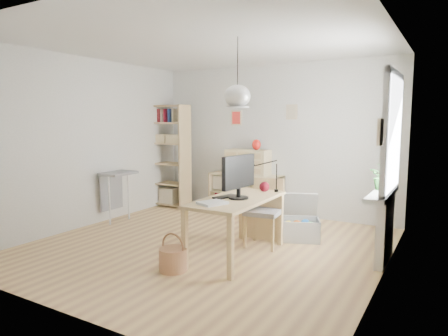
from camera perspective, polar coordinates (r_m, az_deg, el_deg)
The scene contains 20 objects.
ground at distance 5.57m, azimuth -2.49°, elevation -11.05°, with size 4.50×4.50×0.00m, color tan.
room_shell at distance 4.90m, azimuth 1.93°, elevation 10.22°, with size 4.50×4.50×4.50m.
window_unit at distance 5.10m, azimuth 23.02°, elevation 4.48°, with size 0.07×1.16×1.46m.
radiator at distance 5.27m, azimuth 22.03°, elevation -8.09°, with size 0.10×0.80×0.80m, color white.
windowsill at distance 5.18m, azimuth 21.70°, elevation -3.45°, with size 0.22×1.20×0.06m, color silver.
desk at distance 5.00m, azimuth 1.86°, elevation -5.33°, with size 0.70×1.50×0.75m.
cube_shelf at distance 7.48m, azimuth 3.10°, elevation -4.02°, with size 1.40×0.38×0.72m.
tall_bookshelf at distance 7.97m, azimuth -7.86°, elevation 2.34°, with size 0.80×0.38×2.00m.
side_table at distance 6.95m, azimuth -15.21°, elevation -2.00°, with size 0.40×0.55×0.85m.
chair at distance 5.51m, azimuth 5.85°, elevation -5.67°, with size 0.49×0.49×0.91m.
wicker_basket at distance 4.70m, azimuth -7.30°, elevation -12.70°, with size 0.33×0.32×0.45m.
storage_chest at distance 5.94m, azimuth 10.60°, elevation -7.95°, with size 0.81×0.85×0.63m.
monitor at distance 4.89m, azimuth 2.10°, elevation -0.92°, with size 0.25×0.62×0.54m.
keyboard at distance 5.02m, azimuth 0.19°, elevation -4.10°, with size 0.13×0.34×0.02m, color black.
task_lamp at distance 5.42m, azimuth 5.50°, elevation -0.45°, with size 0.38×0.14×0.41m.
yarn_ball at distance 5.41m, azimuth 5.79°, elevation -2.68°, with size 0.14×0.14×0.14m, color #460910.
paper_tray at distance 4.61m, azimuth -1.67°, elevation -5.01°, with size 0.24×0.30×0.03m, color silver.
drawer_chest at distance 7.32m, azimuth 3.43°, elevation 0.86°, with size 0.79×0.36×0.45m, color #D0BB89.
red_vase at distance 7.21m, azimuth 4.66°, elevation 3.34°, with size 0.16×0.16×0.19m, color maroon.
potted_plant at distance 5.27m, azimuth 21.77°, elevation -1.15°, with size 0.29×0.25×0.33m, color #266728.
Camera 1 is at (2.87, -4.45, 1.72)m, focal length 32.00 mm.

